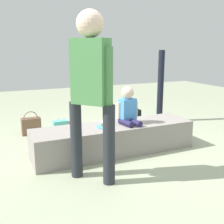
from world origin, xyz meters
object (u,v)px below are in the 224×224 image
cake_plate (105,125)px  party_cup_red (69,125)px  child_seated (128,108)px  gift_bag (61,131)px  adult_standing (91,82)px  handbag_brown_canvas (31,126)px  water_bottle_near_gift (84,132)px  handbag_black_leather (133,116)px  cake_box_white (103,126)px

cake_plate → party_cup_red: 1.37m
child_seated → gift_bag: size_ratio=1.39×
adult_standing → party_cup_red: adult_standing is taller
adult_standing → handbag_brown_canvas: (-0.34, 1.82, -0.87)m
cake_plate → water_bottle_near_gift: bearing=94.9°
gift_bag → water_bottle_near_gift: size_ratio=1.52×
adult_standing → gift_bag: adult_standing is taller
cake_plate → water_bottle_near_gift: size_ratio=0.98×
water_bottle_near_gift → adult_standing: bearing=-104.7°
gift_bag → handbag_brown_canvas: 0.61m
gift_bag → handbag_black_leather: bearing=17.0°
cake_box_white → water_bottle_near_gift: bearing=-146.7°
child_seated → cake_box_white: 1.06m
water_bottle_near_gift → cake_plate: bearing=-85.1°
child_seated → gift_bag: 1.10m
cake_plate → gift_bag: size_ratio=0.65×
handbag_black_leather → child_seated: bearing=-121.8°
adult_standing → cake_plate: size_ratio=7.40×
adult_standing → cake_box_white: bearing=63.9°
cake_plate → gift_bag: cake_plate is taller
child_seated → gift_bag: (-0.71, 0.72, -0.42)m
adult_standing → gift_bag: (-0.00, 1.32, -0.85)m
child_seated → cake_box_white: child_seated is taller
cake_box_white → handbag_brown_canvas: handbag_brown_canvas is taller
adult_standing → handbag_black_leather: adult_standing is taller
gift_bag → water_bottle_near_gift: gift_bag is taller
adult_standing → party_cup_red: size_ratio=14.26×
cake_plate → cake_box_white: 1.07m
cake_box_white → handbag_black_leather: handbag_black_leather is taller
child_seated → water_bottle_near_gift: size_ratio=2.11×
water_bottle_near_gift → handbag_brown_canvas: (-0.67, 0.57, 0.03)m
adult_standing → handbag_black_leather: size_ratio=4.90×
handbag_brown_canvas → party_cup_red: bearing=7.2°
handbag_black_leather → party_cup_red: bearing=172.5°
cake_plate → water_bottle_near_gift: (-0.06, 0.67, -0.28)m
adult_standing → cake_plate: 0.93m
cake_plate → handbag_black_leather: cake_plate is taller
gift_bag → handbag_black_leather: gift_bag is taller
adult_standing → handbag_brown_canvas: bearing=100.7°
handbag_black_leather → handbag_brown_canvas: bearing=177.7°
handbag_brown_canvas → cake_box_white: bearing=-15.2°
handbag_brown_canvas → gift_bag: bearing=-55.9°
child_seated → handbag_brown_canvas: child_seated is taller
adult_standing → cake_box_white: size_ratio=5.84×
handbag_black_leather → handbag_brown_canvas: size_ratio=0.92×
party_cup_red → gift_bag: bearing=-116.1°
adult_standing → handbag_black_leather: (1.43, 1.75, -0.88)m
cake_box_white → handbag_black_leather: bearing=18.3°
water_bottle_near_gift → handbag_black_leather: (1.10, 0.50, 0.02)m
party_cup_red → handbag_black_leather: handbag_black_leather is taller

